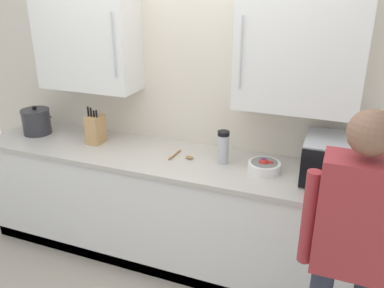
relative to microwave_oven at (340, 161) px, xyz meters
name	(u,v)px	position (x,y,z in m)	size (l,w,h in m)	color
back_wall_tiled	(191,73)	(-1.15, 0.28, 0.43)	(4.20, 0.44, 2.79)	beige
counter_unit	(177,209)	(-1.15, -0.04, -0.59)	(3.25, 0.67, 0.90)	white
microwave_oven	(340,161)	(0.00, 0.00, 0.00)	(0.50, 0.43, 0.29)	#B7BABF
knife_block	(96,129)	(-1.87, 0.00, -0.03)	(0.11, 0.15, 0.31)	tan
thermos_flask	(223,147)	(-0.79, 0.00, -0.02)	(0.09, 0.09, 0.24)	#B7BABF
fruit_bowl	(264,166)	(-0.48, -0.04, -0.10)	(0.23, 0.23, 0.10)	white
stock_pot	(36,121)	(-2.48, -0.01, -0.03)	(0.33, 0.24, 0.25)	#2D2D33
wooden_spoon	(183,156)	(-1.10, -0.02, -0.13)	(0.17, 0.19, 0.02)	#A37547
person_figure	(350,244)	(0.09, -0.83, -0.06)	(0.44, 0.64, 1.64)	#282D3D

